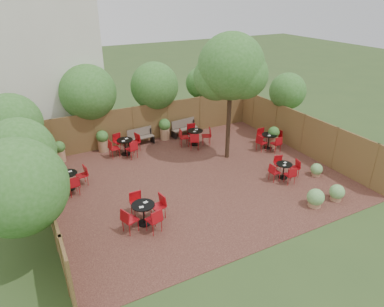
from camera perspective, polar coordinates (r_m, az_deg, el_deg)
ground at (r=15.18m, az=0.63°, el=-4.19°), size 80.00×80.00×0.00m
courtyard_paving at (r=15.18m, az=0.63°, el=-4.15°), size 12.00×10.00×0.02m
fence_back at (r=18.91m, az=-6.62°, el=5.14°), size 12.00×0.08×2.00m
fence_left at (r=13.30m, az=-22.87°, el=-6.09°), size 0.08×10.00×2.00m
fence_right at (r=18.12m, az=17.60°, el=3.16°), size 0.08×10.00×2.00m
neighbour_building at (r=19.98m, az=-22.86°, el=13.42°), size 5.00×4.00×8.00m
overhang_foliage at (r=15.46m, az=-13.91°, el=6.73°), size 15.59×10.91×2.78m
courtyard_tree at (r=15.77m, az=6.40°, el=13.34°), size 3.01×2.95×5.88m
park_bench_left at (r=18.51m, az=-8.45°, el=2.79°), size 1.43×0.58×0.86m
park_bench_right at (r=19.43m, az=-1.29°, el=4.27°), size 1.53×0.66×0.92m
bistro_tables at (r=15.79m, az=-2.11°, el=-1.06°), size 11.40×7.42×0.92m
planters at (r=17.91m, az=-5.94°, el=2.66°), size 10.65×4.14×1.15m
low_shrubs at (r=14.74m, az=20.60°, el=-5.50°), size 2.43×2.35×0.71m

